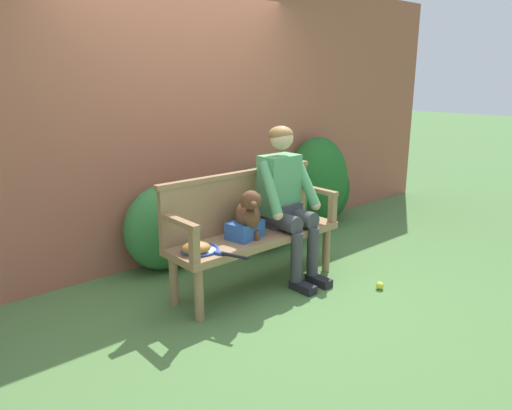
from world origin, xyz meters
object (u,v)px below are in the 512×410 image
object	(u,v)px
dog_on_bench	(249,213)
baseball_glove	(196,248)
person_seated	(285,196)
tennis_ball	(380,286)
garden_bench	(256,241)
sports_bag	(245,230)
tennis_racket	(203,250)

from	to	relation	value
dog_on_bench	baseball_glove	bearing A→B (deg)	-179.39
person_seated	tennis_ball	world-z (taller)	person_seated
baseball_glove	dog_on_bench	bearing A→B (deg)	28.70
garden_bench	person_seated	bearing A→B (deg)	-1.55
sports_bag	dog_on_bench	bearing A→B (deg)	-67.21
dog_on_bench	tennis_racket	xyz separation A→B (m)	(-0.45, 0.00, -0.20)
garden_bench	tennis_racket	distance (m)	0.58
dog_on_bench	tennis_ball	world-z (taller)	dog_on_bench
garden_bench	tennis_ball	xyz separation A→B (m)	(0.75, -0.74, -0.38)
person_seated	baseball_glove	distance (m)	1.00
dog_on_bench	tennis_ball	xyz separation A→B (m)	(0.87, -0.69, -0.65)
garden_bench	tennis_racket	bearing A→B (deg)	-175.35
person_seated	dog_on_bench	xyz separation A→B (m)	(-0.45, -0.04, -0.06)
garden_bench	baseball_glove	xyz separation A→B (m)	(-0.64, -0.05, 0.11)
garden_bench	dog_on_bench	distance (m)	0.31
tennis_ball	tennis_racket	bearing A→B (deg)	152.41
garden_bench	dog_on_bench	bearing A→B (deg)	-158.39
dog_on_bench	tennis_racket	bearing A→B (deg)	179.82
baseball_glove	tennis_ball	xyz separation A→B (m)	(1.39, -0.68, -0.49)
person_seated	tennis_ball	bearing A→B (deg)	-60.12
garden_bench	sports_bag	size ratio (longest dim) A/B	5.61
sports_bag	tennis_ball	xyz separation A→B (m)	(0.88, -0.72, -0.51)
garden_bench	tennis_ball	distance (m)	1.12
tennis_racket	baseball_glove	xyz separation A→B (m)	(-0.07, -0.01, 0.04)
person_seated	dog_on_bench	world-z (taller)	person_seated
baseball_glove	garden_bench	bearing A→B (deg)	32.88
garden_bench	baseball_glove	bearing A→B (deg)	-175.21
baseball_glove	sports_bag	distance (m)	0.51
garden_bench	dog_on_bench	size ratio (longest dim) A/B	3.72
garden_bench	baseball_glove	size ratio (longest dim) A/B	7.14
garden_bench	tennis_ball	bearing A→B (deg)	-44.54
baseball_glove	tennis_ball	size ratio (longest dim) A/B	3.33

